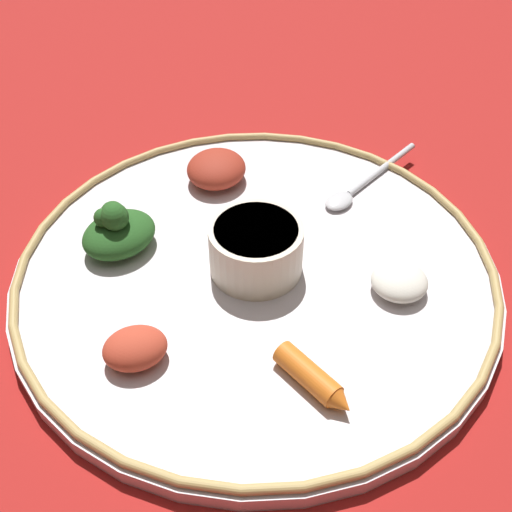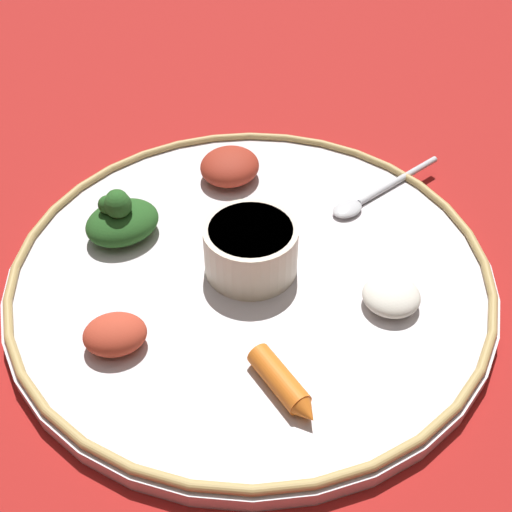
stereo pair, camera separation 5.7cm
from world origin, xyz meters
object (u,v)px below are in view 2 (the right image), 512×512
at_px(center_bowl, 256,247).
at_px(greens_pile, 126,218).
at_px(carrot_near_spoon, 290,384).
at_px(spoon, 375,196).

distance_m(center_bowl, greens_pile, 0.13).
height_order(greens_pile, carrot_near_spoon, greens_pile).
xyz_separation_m(center_bowl, spoon, (-0.10, 0.12, -0.02)).
relative_size(greens_pile, carrot_near_spoon, 1.29).
distance_m(greens_pile, carrot_near_spoon, 0.23).
relative_size(center_bowl, greens_pile, 0.92).
bearing_deg(center_bowl, spoon, 128.92).
bearing_deg(carrot_near_spoon, spoon, 156.83).
xyz_separation_m(center_bowl, greens_pile, (-0.05, -0.12, -0.00)).
bearing_deg(center_bowl, carrot_near_spoon, 9.98).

